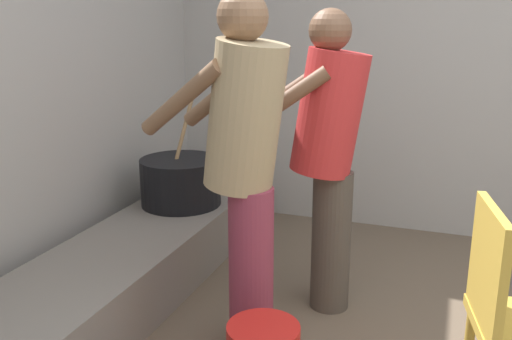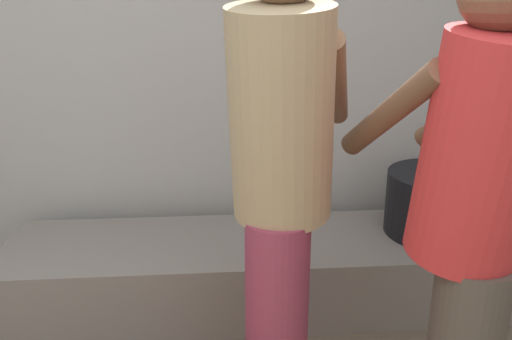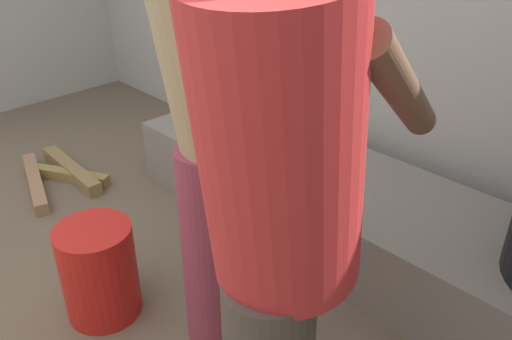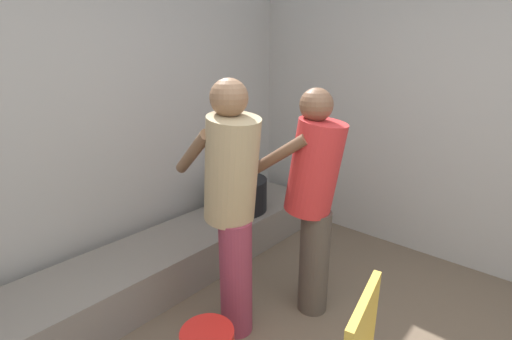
% 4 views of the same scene
% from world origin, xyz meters
% --- Properties ---
extents(block_enclosure_rear, '(4.81, 0.20, 2.50)m').
position_xyz_m(block_enclosure_rear, '(0.00, 2.31, 1.25)').
color(block_enclosure_rear, '#ADA8A0').
rests_on(block_enclosure_rear, ground_plane).
extents(hearth_ledge, '(2.78, 0.60, 0.33)m').
position_xyz_m(hearth_ledge, '(0.67, 1.79, 0.16)').
color(hearth_ledge, slate).
rests_on(hearth_ledge, ground_plane).
extents(cooking_pot_main, '(0.50, 0.50, 0.75)m').
position_xyz_m(cooking_pot_main, '(1.29, 1.80, 0.47)').
color(cooking_pot_main, black).
rests_on(cooking_pot_main, hearth_ledge).
extents(cook_in_red_shirt, '(0.46, 0.69, 1.51)m').
position_xyz_m(cook_in_red_shirt, '(0.91, 0.79, 0.86)').
color(cook_in_red_shirt, '#4C4238').
rests_on(cook_in_red_shirt, ground_plane).
extents(cook_in_tan_shirt, '(0.50, 0.72, 1.58)m').
position_xyz_m(cook_in_tan_shirt, '(0.44, 1.04, 0.90)').
color(cook_in_tan_shirt, '#8C3347').
rests_on(cook_in_tan_shirt, ground_plane).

